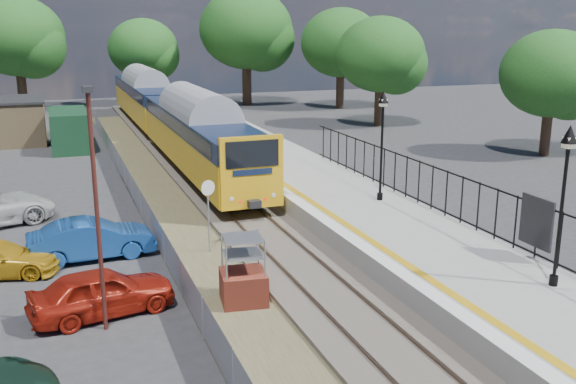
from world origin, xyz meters
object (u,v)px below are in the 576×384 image
victorian_lamp_north (383,120)px  brick_plinth (243,272)px  carpark_lamp (96,195)px  car_red (102,292)px  speed_sign (208,204)px  train (166,111)px  victorian_lamp_south (566,169)px  car_blue (92,239)px

victorian_lamp_north → brick_plinth: (-7.87, -6.22, -3.28)m
carpark_lamp → car_red: size_ratio=1.62×
brick_plinth → speed_sign: size_ratio=0.77×
train → speed_sign: train is taller
speed_sign → carpark_lamp: size_ratio=0.42×
carpark_lamp → speed_sign: bearing=50.3°
victorian_lamp_south → car_blue: size_ratio=1.06×
victorian_lamp_north → car_red: 13.58m
victorian_lamp_north → car_blue: bearing=-176.9°
car_blue → carpark_lamp: bearing=175.1°
train → carpark_lamp: carpark_lamp is taller
train → car_red: bearing=-103.6°
speed_sign → brick_plinth: bearing=-110.6°
victorian_lamp_north → car_red: bearing=-154.9°
victorian_lamp_north → carpark_lamp: bearing=-151.2°
speed_sign → car_red: bearing=-155.6°
brick_plinth → victorian_lamp_north: bearing=38.3°
brick_plinth → carpark_lamp: (-4.02, -0.30, 2.77)m
train → car_red: (-6.56, -27.14, -1.65)m
train → speed_sign: bearing=-96.2°
victorian_lamp_south → car_blue: bearing=142.1°
victorian_lamp_south → victorian_lamp_north: (-0.20, 10.00, 0.00)m
victorian_lamp_north → train: 22.31m
speed_sign → carpark_lamp: (-4.09, -4.91, 1.92)m
brick_plinth → speed_sign: (0.07, 4.61, 0.86)m
victorian_lamp_south → carpark_lamp: bearing=164.0°
carpark_lamp → car_blue: (0.06, 5.88, -3.07)m
victorian_lamp_south → speed_sign: bearing=133.6°
train → car_red: 27.97m
victorian_lamp_south → car_red: (-12.06, 4.45, -3.60)m
victorian_lamp_north → car_red: victorian_lamp_north is taller
train → carpark_lamp: size_ratio=6.18×
car_red → victorian_lamp_south: bearing=-121.6°
speed_sign → car_red: size_ratio=0.68×
victorian_lamp_north → train: bearing=103.8°
car_red → car_blue: 4.91m
victorian_lamp_north → car_red: size_ratio=1.13×
victorian_lamp_north → brick_plinth: size_ratio=2.17×
train → brick_plinth: bearing=-95.3°
victorian_lamp_south → brick_plinth: (-8.07, 3.78, -3.28)m
car_blue → speed_sign: bearing=-107.8°
victorian_lamp_north → car_blue: victorian_lamp_north is taller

